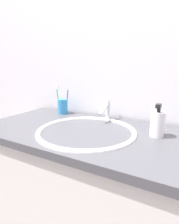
{
  "coord_description": "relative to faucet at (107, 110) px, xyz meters",
  "views": [
    {
      "loc": [
        0.47,
        -0.76,
        1.16
      ],
      "look_at": [
        0.03,
        0.01,
        0.94
      ],
      "focal_mm": 30.5,
      "sensor_mm": 36.0,
      "label": 1
    }
  ],
  "objects": [
    {
      "name": "toothbrush_cup",
      "position": [
        -0.32,
        0.0,
        -0.01
      ],
      "size": [
        0.06,
        0.06,
        0.1
      ],
      "primitive_type": "cylinder",
      "color": "#338CCC",
      "rests_on": "vanity_counter"
    },
    {
      "name": "sink_basin",
      "position": [
        -0.0,
        -0.23,
        -0.11
      ],
      "size": [
        0.48,
        0.48,
        0.13
      ],
      "color": "white",
      "rests_on": "vanity_counter"
    },
    {
      "name": "vanity_counter",
      "position": [
        -0.03,
        -0.21,
        -0.49
      ],
      "size": [
        1.06,
        0.56,
        0.85
      ],
      "color": "silver",
      "rests_on": "ground"
    },
    {
      "name": "soap_dispenser",
      "position": [
        0.3,
        -0.13,
        -0.0
      ],
      "size": [
        0.06,
        0.06,
        0.15
      ],
      "color": "white",
      "rests_on": "vanity_counter"
    },
    {
      "name": "toothbrush_purple",
      "position": [
        -0.29,
        0.02,
        0.04
      ],
      "size": [
        0.03,
        0.02,
        0.17
      ],
      "color": "purple",
      "rests_on": "toothbrush_cup"
    },
    {
      "name": "toothbrush_green",
      "position": [
        -0.35,
        -0.01,
        0.04
      ],
      "size": [
        0.03,
        0.01,
        0.18
      ],
      "color": "green",
      "rests_on": "toothbrush_cup"
    },
    {
      "name": "faucet",
      "position": [
        0.0,
        0.0,
        0.0
      ],
      "size": [
        0.02,
        0.14,
        0.12
      ],
      "color": "silver",
      "rests_on": "sink_basin"
    },
    {
      "name": "toothbrush_white",
      "position": [
        -0.35,
        0.01,
        0.05
      ],
      "size": [
        0.06,
        0.03,
        0.18
      ],
      "color": "white",
      "rests_on": "toothbrush_cup"
    },
    {
      "name": "tiled_wall_back",
      "position": [
        -0.03,
        0.11,
        0.29
      ],
      "size": [
        2.26,
        0.04,
        2.4
      ],
      "primitive_type": "cube",
      "color": "silver",
      "rests_on": "ground"
    }
  ]
}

